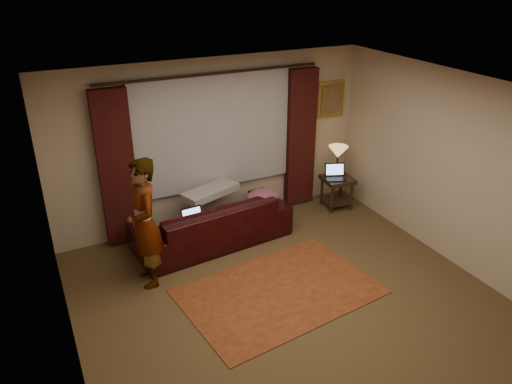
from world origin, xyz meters
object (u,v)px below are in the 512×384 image
person (145,224)px  laptop_sofa (195,218)px  laptop_table (336,173)px  sofa (212,214)px  tiffany_lamp (337,161)px  end_table (337,192)px

person → laptop_sofa: bearing=115.1°
laptop_sofa → laptop_table: size_ratio=0.93×
sofa → laptop_table: size_ratio=6.49×
laptop_sofa → laptop_table: 2.60m
tiffany_lamp → laptop_table: bearing=-129.7°
laptop_sofa → tiffany_lamp: 2.73m
end_table → laptop_table: (-0.07, -0.04, 0.39)m
end_table → person: 3.55m
laptop_table → end_table: bearing=51.3°
end_table → sofa: bearing=-176.1°
end_table → tiffany_lamp: 0.54m
person → tiffany_lamp: bearing=103.2°
laptop_sofa → end_table: (2.65, 0.36, -0.30)m
laptop_table → person: size_ratio=0.21×
end_table → laptop_table: bearing=-151.5°
sofa → end_table: (2.32, 0.16, -0.19)m
laptop_sofa → end_table: size_ratio=0.60×
laptop_sofa → end_table: laptop_sofa is taller
sofa → person: 1.30m
person → sofa: bearing=116.9°
sofa → person: size_ratio=1.34×
sofa → laptop_table: 2.26m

